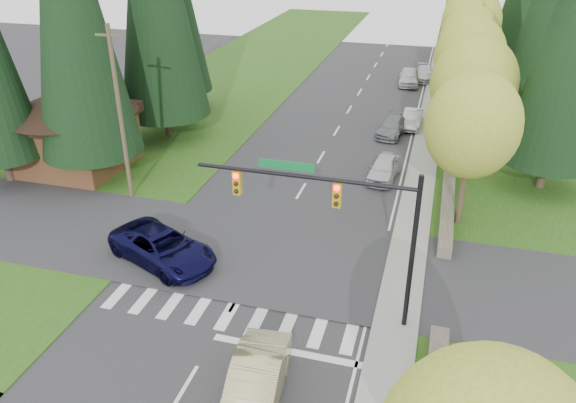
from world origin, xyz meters
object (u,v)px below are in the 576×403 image
at_px(suv_navy, 163,247).
at_px(parked_car_d, 409,77).
at_px(parked_car_a, 384,168).
at_px(parked_car_c, 412,119).
at_px(sedan_champagne, 255,384).
at_px(parked_car_e, 425,74).
at_px(parked_car_b, 392,127).

height_order(suv_navy, parked_car_d, suv_navy).
relative_size(suv_navy, parked_car_a, 1.40).
bearing_deg(parked_car_c, sedan_champagne, -94.32).
xyz_separation_m(sedan_champagne, parked_car_c, (2.87, 29.93, -0.15)).
bearing_deg(parked_car_e, parked_car_c, -95.75).
height_order(parked_car_a, parked_car_d, parked_car_d).
bearing_deg(suv_navy, sedan_champagne, -111.33).
relative_size(parked_car_a, parked_car_e, 0.92).
bearing_deg(sedan_champagne, parked_car_d, 82.21).
xyz_separation_m(parked_car_b, parked_car_d, (0.00, 14.54, 0.16)).
xyz_separation_m(parked_car_b, parked_car_c, (1.32, 2.20, 0.03)).
height_order(parked_car_b, parked_car_e, parked_car_e).
bearing_deg(parked_car_c, parked_car_b, -119.76).
xyz_separation_m(sedan_champagne, parked_car_e, (2.95, 44.43, -0.16)).
distance_m(parked_car_b, parked_car_d, 14.54).
distance_m(suv_navy, parked_car_a, 15.44).
relative_size(suv_navy, parked_car_c, 1.44).
bearing_deg(sedan_champagne, parked_car_a, 78.66).
bearing_deg(parked_car_b, parked_car_e, 92.56).
height_order(sedan_champagne, parked_car_d, sedan_champagne).
bearing_deg(parked_car_a, parked_car_e, 92.81).
bearing_deg(parked_car_d, parked_car_b, -93.15).
bearing_deg(sedan_champagne, parked_car_b, 81.11).
height_order(parked_car_d, parked_car_e, parked_car_d).
distance_m(parked_car_b, parked_car_c, 2.57).
height_order(sedan_champagne, parked_car_a, sedan_champagne).
xyz_separation_m(suv_navy, parked_car_b, (8.65, 20.58, -0.17)).
distance_m(parked_car_a, parked_car_d, 22.62).
height_order(parked_car_c, parked_car_d, parked_car_d).
distance_m(sedan_champagne, parked_car_b, 27.77).
bearing_deg(parked_car_d, suv_navy, -107.00).
bearing_deg(suv_navy, parked_car_b, 1.03).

